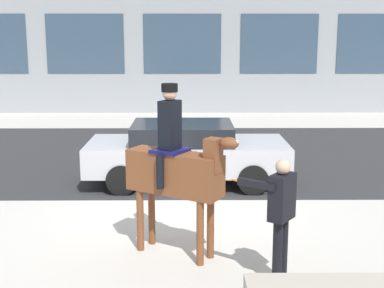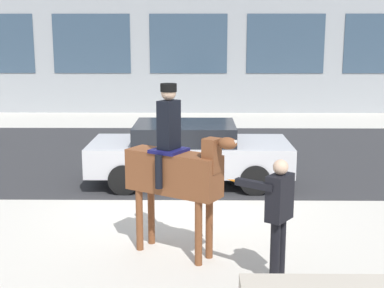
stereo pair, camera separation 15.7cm
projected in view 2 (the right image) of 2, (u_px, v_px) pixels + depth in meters
ground_plane at (177, 208)px, 10.36m from camera, size 80.00×80.00×0.00m
road_surface at (184, 154)px, 15.01m from camera, size 23.07×8.50×0.01m
mounted_horse_lead at (175, 169)px, 7.93m from camera, size 1.70×1.20×2.61m
pedestrian_bystander at (278, 212)px, 6.98m from camera, size 0.90×0.52×1.73m
street_car_near_lane at (189, 151)px, 11.97m from camera, size 4.44×2.00×1.37m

